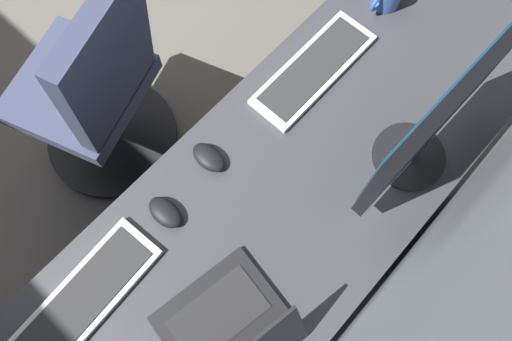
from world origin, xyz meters
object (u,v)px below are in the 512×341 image
(mouse_main, at_px, (209,157))
(office_chair, at_px, (98,96))
(keyboard_main, at_px, (84,300))
(laptop_left, at_px, (231,333))
(keyboard_spare, at_px, (314,69))
(mouse_spare, at_px, (165,212))
(drawer_pedestal, at_px, (320,193))
(monitor_primary, at_px, (438,119))

(mouse_main, bearing_deg, office_chair, -86.20)
(keyboard_main, bearing_deg, laptop_left, 120.50)
(laptop_left, height_order, keyboard_spare, laptop_left)
(laptop_left, height_order, keyboard_main, laptop_left)
(laptop_left, bearing_deg, mouse_spare, -106.73)
(keyboard_spare, relative_size, mouse_main, 4.04)
(keyboard_spare, height_order, mouse_spare, mouse_spare)
(drawer_pedestal, bearing_deg, keyboard_main, -16.19)
(drawer_pedestal, xyz_separation_m, keyboard_spare, (-0.15, -0.22, 0.39))
(monitor_primary, xyz_separation_m, keyboard_spare, (-0.03, -0.37, -0.22))
(keyboard_main, bearing_deg, keyboard_spare, -179.75)
(mouse_main, height_order, office_chair, office_chair)
(monitor_primary, distance_m, mouse_spare, 0.71)
(laptop_left, xyz_separation_m, mouse_main, (-0.29, -0.36, -0.03))
(drawer_pedestal, height_order, laptop_left, laptop_left)
(keyboard_main, relative_size, mouse_main, 4.11)
(keyboard_main, xyz_separation_m, mouse_main, (-0.48, -0.03, 0.01))
(drawer_pedestal, distance_m, laptop_left, 0.70)
(office_chair, bearing_deg, mouse_main, 93.80)
(laptop_left, distance_m, office_chair, 0.99)
(office_chair, bearing_deg, mouse_spare, 75.36)
(monitor_primary, relative_size, keyboard_main, 1.21)
(monitor_primary, distance_m, office_chair, 1.15)
(drawer_pedestal, height_order, keyboard_main, keyboard_main)
(monitor_primary, xyz_separation_m, keyboard_main, (0.85, -0.36, -0.22))
(drawer_pedestal, distance_m, keyboard_main, 0.86)
(keyboard_spare, bearing_deg, keyboard_main, 0.25)
(monitor_primary, bearing_deg, keyboard_main, -23.04)
(laptop_left, distance_m, mouse_main, 0.46)
(keyboard_spare, bearing_deg, drawer_pedestal, 54.85)
(mouse_spare, bearing_deg, office_chair, -104.64)
(monitor_primary, relative_size, laptop_left, 1.59)
(drawer_pedestal, height_order, office_chair, office_chair)
(monitor_primary, bearing_deg, drawer_pedestal, -51.35)
(monitor_primary, bearing_deg, laptop_left, -3.47)
(monitor_primary, distance_m, keyboard_spare, 0.43)
(monitor_primary, relative_size, office_chair, 0.54)
(keyboard_main, bearing_deg, drawer_pedestal, 163.81)
(monitor_primary, bearing_deg, mouse_spare, -33.51)
(keyboard_main, xyz_separation_m, mouse_spare, (-0.29, -0.01, 0.01))
(mouse_spare, bearing_deg, mouse_main, -172.67)
(drawer_pedestal, height_order, mouse_main, mouse_main)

